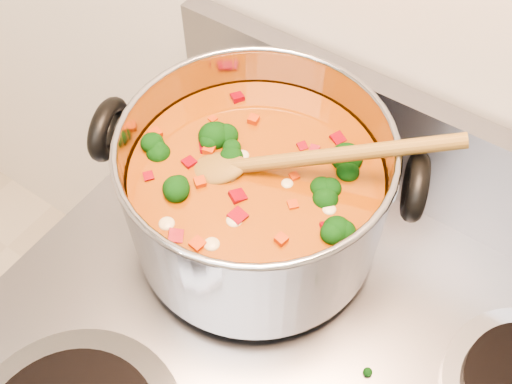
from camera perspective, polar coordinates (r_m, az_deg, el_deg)
stockpot at (r=0.64m, az=-0.00°, el=0.07°), size 0.35×0.29×0.17m
wooden_spoon at (r=0.60m, az=1.82°, el=2.99°), size 0.27×0.17×0.10m
cooktop_crumbs at (r=0.71m, az=-4.81°, el=-4.24°), size 0.37×0.32×0.01m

